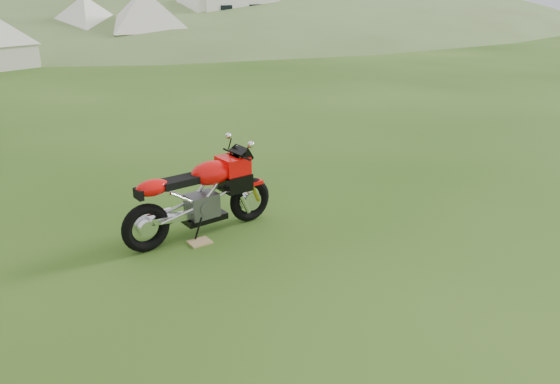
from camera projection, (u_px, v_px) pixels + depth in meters
ground at (305, 268)px, 5.75m from camera, size 120.00×120.00×0.00m
hillside at (215, 18)px, 48.97m from camera, size 80.00×64.00×8.00m
hedgerow at (215, 18)px, 48.97m from camera, size 36.00×1.20×8.60m
sport_motorcycle at (200, 191)px, 6.34m from camera, size 1.87×0.50×1.12m
plywood_board at (200, 242)px, 6.32m from camera, size 0.26×0.22×0.02m
tent_mid at (87, 23)px, 23.88m from camera, size 3.79×3.79×2.48m
tent_right at (146, 21)px, 23.58m from camera, size 3.69×3.69×2.64m
caravan at (230, 19)px, 27.20m from camera, size 5.18×2.45×2.39m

